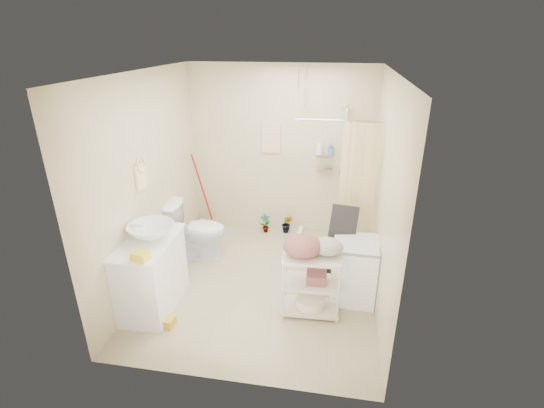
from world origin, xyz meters
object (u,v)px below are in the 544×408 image
(vanity, at_px, (152,274))
(toilet, at_px, (196,230))
(laundry_rack, at_px, (311,278))
(washing_machine, at_px, (354,270))

(vanity, xyz_separation_m, toilet, (0.12, 1.17, -0.01))
(toilet, bearing_deg, laundry_rack, -123.66)
(washing_machine, xyz_separation_m, laundry_rack, (-0.48, -0.36, 0.07))
(laundry_rack, bearing_deg, vanity, -176.23)
(toilet, distance_m, washing_machine, 2.27)
(vanity, distance_m, washing_machine, 2.37)
(vanity, height_order, laundry_rack, laundry_rack)
(vanity, relative_size, laundry_rack, 1.10)
(toilet, bearing_deg, vanity, 170.39)
(vanity, bearing_deg, toilet, 81.91)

